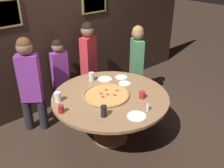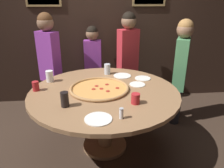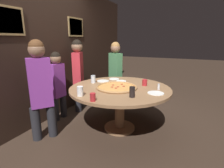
# 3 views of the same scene
# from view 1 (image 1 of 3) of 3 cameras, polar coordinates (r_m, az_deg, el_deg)

# --- Properties ---
(ground_plane) EXTENTS (24.00, 24.00, 0.00)m
(ground_plane) POSITION_cam_1_polar(r_m,az_deg,el_deg) (3.90, -0.33, -12.07)
(ground_plane) COLOR #38281E
(back_wall) EXTENTS (6.40, 0.08, 2.60)m
(back_wall) POSITION_cam_1_polar(r_m,az_deg,el_deg) (4.35, -12.81, 11.07)
(back_wall) COLOR black
(back_wall) RESTS_ON ground_plane
(dining_table) EXTENTS (1.63, 1.63, 0.74)m
(dining_table) POSITION_cam_1_polar(r_m,az_deg,el_deg) (3.54, -0.36, -4.38)
(dining_table) COLOR #936B47
(dining_table) RESTS_ON ground_plane
(giant_pizza) EXTENTS (0.66, 0.66, 0.03)m
(giant_pizza) POSITION_cam_1_polar(r_m,az_deg,el_deg) (3.47, -1.39, -2.49)
(giant_pizza) COLOR #E0994C
(giant_pizza) RESTS_ON dining_table
(drink_cup_far_right) EXTENTS (0.08, 0.08, 0.14)m
(drink_cup_far_right) POSITION_cam_1_polar(r_m,az_deg,el_deg) (3.87, -4.72, 1.69)
(drink_cup_far_right) COLOR silver
(drink_cup_far_right) RESTS_ON dining_table
(drink_cup_far_left) EXTENTS (0.07, 0.07, 0.10)m
(drink_cup_far_left) POSITION_cam_1_polar(r_m,az_deg,el_deg) (3.15, -11.57, -5.64)
(drink_cup_far_left) COLOR #B22328
(drink_cup_far_left) RESTS_ON dining_table
(drink_cup_beside_pizza) EXTENTS (0.09, 0.09, 0.14)m
(drink_cup_beside_pizza) POSITION_cam_1_polar(r_m,az_deg,el_deg) (3.39, -12.29, -2.91)
(drink_cup_beside_pizza) COLOR white
(drink_cup_beside_pizza) RESTS_ON dining_table
(drink_cup_centre_back) EXTENTS (0.08, 0.08, 0.10)m
(drink_cup_centre_back) POSITION_cam_1_polar(r_m,az_deg,el_deg) (3.42, 6.87, -2.47)
(drink_cup_centre_back) COLOR #B22328
(drink_cup_centre_back) RESTS_ON dining_table
(drink_cup_near_left) EXTENTS (0.08, 0.08, 0.14)m
(drink_cup_near_left) POSITION_cam_1_polar(r_m,az_deg,el_deg) (3.02, -1.89, -6.23)
(drink_cup_near_left) COLOR black
(drink_cup_near_left) RESTS_ON dining_table
(white_plate_left_side) EXTENTS (0.20, 0.20, 0.01)m
(white_plate_left_side) POSITION_cam_1_polar(r_m,az_deg,el_deg) (3.99, 2.13, 1.57)
(white_plate_left_side) COLOR white
(white_plate_left_side) RESTS_ON dining_table
(white_plate_right_side) EXTENTS (0.24, 0.24, 0.01)m
(white_plate_right_side) POSITION_cam_1_polar(r_m,az_deg,el_deg) (3.07, 5.63, -7.30)
(white_plate_right_side) COLOR white
(white_plate_right_side) RESTS_ON dining_table
(white_plate_beside_cup) EXTENTS (0.22, 0.22, 0.01)m
(white_plate_beside_cup) POSITION_cam_1_polar(r_m,az_deg,el_deg) (3.93, -1.65, 1.16)
(white_plate_beside_cup) COLOR white
(white_plate_beside_cup) RESTS_ON dining_table
(white_plate_far_back) EXTENTS (0.18, 0.18, 0.01)m
(white_plate_far_back) POSITION_cam_1_polar(r_m,az_deg,el_deg) (3.80, 2.89, 0.15)
(white_plate_far_back) COLOR white
(white_plate_far_back) RESTS_ON dining_table
(condiment_shaker) EXTENTS (0.04, 0.04, 0.10)m
(condiment_shaker) POSITION_cam_1_polar(r_m,az_deg,el_deg) (3.16, 8.19, -5.31)
(condiment_shaker) COLOR silver
(condiment_shaker) RESTS_ON dining_table
(diner_side_left) EXTENTS (0.39, 0.27, 1.49)m
(diner_side_left) POSITION_cam_1_polar(r_m,az_deg,el_deg) (4.48, -5.36, 5.90)
(diner_side_left) COLOR #232328
(diner_side_left) RESTS_ON ground_plane
(diner_far_left) EXTENTS (0.38, 0.34, 1.50)m
(diner_far_left) POSITION_cam_1_polar(r_m,az_deg,el_deg) (3.84, -18.28, 0.80)
(diner_far_left) COLOR #232328
(diner_far_left) RESTS_ON ground_plane
(diner_centre_back) EXTENTS (0.33, 0.19, 1.28)m
(diner_centre_back) POSITION_cam_1_polar(r_m,az_deg,el_deg) (4.33, -11.80, 2.92)
(diner_centre_back) COLOR #232328
(diner_centre_back) RESTS_ON ground_plane
(diner_side_right) EXTENTS (0.28, 0.38, 1.44)m
(diner_side_right) POSITION_cam_1_polar(r_m,az_deg,el_deg) (4.47, 5.64, 5.42)
(diner_side_right) COLOR #232328
(diner_side_right) RESTS_ON ground_plane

